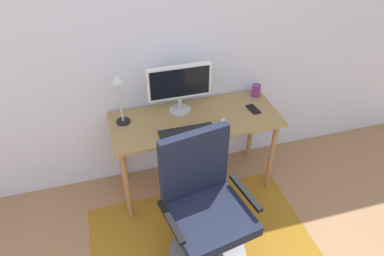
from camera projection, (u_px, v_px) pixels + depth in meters
wall_back at (140, 40)px, 2.71m from camera, size 6.00×0.10×2.60m
area_rug at (203, 246)px, 2.75m from camera, size 1.70×1.21×0.01m
desk at (195, 127)px, 2.91m from camera, size 1.37×0.56×0.74m
monitor at (180, 84)px, 2.79m from camera, size 0.52×0.18×0.41m
keyboard at (187, 132)px, 2.69m from camera, size 0.43×0.13×0.02m
computer_mouse at (224, 123)px, 2.78m from camera, size 0.06×0.10×0.03m
coffee_cup at (256, 90)px, 3.10m from camera, size 0.08×0.08×0.11m
cell_phone at (253, 109)px, 2.95m from camera, size 0.09×0.15×0.01m
desk_lamp at (119, 89)px, 2.63m from camera, size 0.11×0.11×0.43m
office_chair at (205, 215)px, 2.47m from camera, size 0.65×0.60×1.03m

